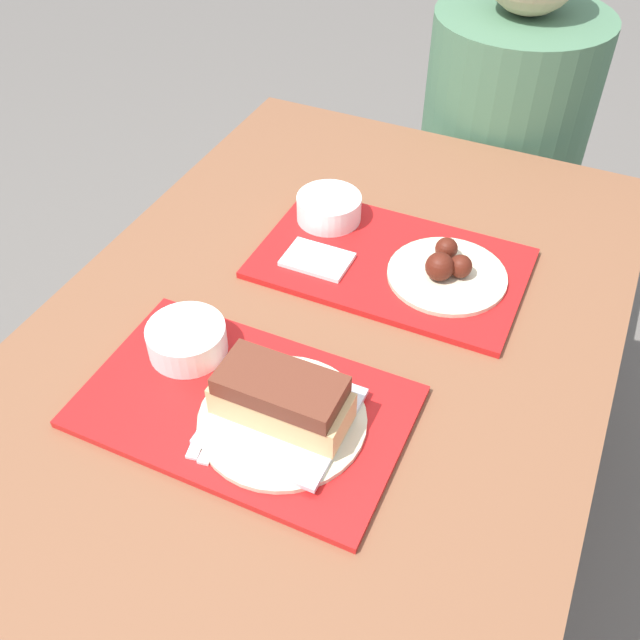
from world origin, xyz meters
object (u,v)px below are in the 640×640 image
at_px(bowl_coleslaw_near, 187,338).
at_px(bowl_coleslaw_far, 329,206).
at_px(tray_near, 245,406).
at_px(brisket_sandwich_plate, 282,405).
at_px(tray_far, 391,263).
at_px(wings_plate_far, 447,270).
at_px(person_seated_across, 508,107).

bearing_deg(bowl_coleslaw_near, bowl_coleslaw_far, 82.26).
relative_size(bowl_coleslaw_near, bowl_coleslaw_far, 1.00).
distance_m(tray_near, brisket_sandwich_plate, 0.08).
xyz_separation_m(brisket_sandwich_plate, bowl_coleslaw_far, (-0.14, 0.46, -0.01)).
relative_size(tray_near, brisket_sandwich_plate, 1.96).
relative_size(bowl_coleslaw_near, brisket_sandwich_plate, 0.51).
xyz_separation_m(tray_far, wings_plate_far, (0.10, -0.00, 0.02)).
height_order(tray_near, wings_plate_far, wings_plate_far).
height_order(tray_far, bowl_coleslaw_far, bowl_coleslaw_far).
height_order(bowl_coleslaw_near, brisket_sandwich_plate, brisket_sandwich_plate).
relative_size(tray_far, person_seated_across, 0.64).
xyz_separation_m(tray_near, bowl_coleslaw_far, (-0.07, 0.46, 0.03)).
bearing_deg(bowl_coleslaw_near, brisket_sandwich_plate, -18.01).
bearing_deg(tray_far, brisket_sandwich_plate, -91.90).
bearing_deg(brisket_sandwich_plate, tray_far, 88.10).
bearing_deg(brisket_sandwich_plate, bowl_coleslaw_far, 106.46).
xyz_separation_m(tray_far, bowl_coleslaw_near, (-0.20, -0.33, 0.03)).
bearing_deg(bowl_coleslaw_far, tray_far, -24.74).
height_order(brisket_sandwich_plate, wings_plate_far, brisket_sandwich_plate).
bearing_deg(wings_plate_far, tray_far, 179.51).
relative_size(bowl_coleslaw_near, wings_plate_far, 0.59).
distance_m(tray_far, bowl_coleslaw_near, 0.39).
distance_m(tray_far, brisket_sandwich_plate, 0.39).
bearing_deg(brisket_sandwich_plate, wings_plate_far, 73.98).
relative_size(brisket_sandwich_plate, person_seated_across, 0.33).
relative_size(tray_near, bowl_coleslaw_far, 3.84).
relative_size(bowl_coleslaw_far, person_seated_across, 0.17).
distance_m(tray_near, bowl_coleslaw_far, 0.46).
bearing_deg(tray_near, wings_plate_far, 65.58).
height_order(tray_far, brisket_sandwich_plate, brisket_sandwich_plate).
bearing_deg(bowl_coleslaw_far, brisket_sandwich_plate, -73.54).
distance_m(tray_near, tray_far, 0.39).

